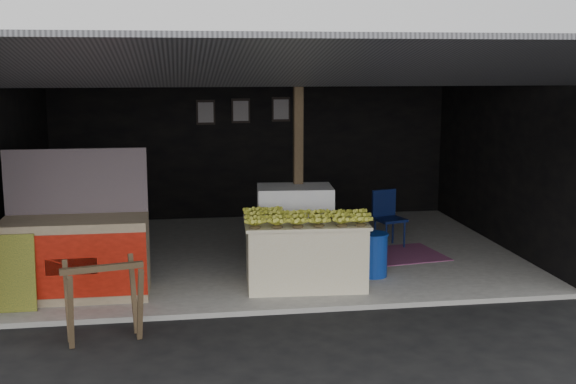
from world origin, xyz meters
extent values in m
plane|color=black|center=(0.00, 0.00, 0.00)|extent=(80.00, 80.00, 0.00)
cube|color=gray|center=(0.00, 2.50, 0.03)|extent=(7.00, 5.00, 0.06)
cube|color=black|center=(0.00, 5.00, 1.51)|extent=(7.00, 0.15, 2.90)
cube|color=black|center=(-3.50, 2.50, 1.51)|extent=(0.15, 5.00, 2.90)
cube|color=black|center=(3.50, 2.50, 1.51)|extent=(0.15, 5.00, 2.90)
cube|color=#232326|center=(0.00, 2.50, 2.96)|extent=(7.20, 5.20, 0.12)
cube|color=#232326|center=(0.00, -0.95, 2.73)|extent=(7.40, 2.47, 0.48)
cube|color=brown|center=(0.30, 1.90, 1.49)|extent=(0.12, 0.12, 2.85)
cube|color=silver|center=(0.21, 0.82, 0.44)|extent=(1.46, 0.93, 0.77)
cube|color=silver|center=(0.21, 0.82, 0.85)|extent=(1.52, 0.99, 0.04)
cube|color=white|center=(0.22, 1.67, 0.60)|extent=(1.03, 0.73, 1.09)
cube|color=navy|center=(0.22, 1.34, 0.66)|extent=(0.76, 0.08, 0.33)
cube|color=#B21414|center=(0.22, 1.34, 0.28)|extent=(0.49, 0.06, 0.11)
cube|color=#998466|center=(-2.48, 0.81, 0.52)|extent=(1.65, 0.73, 0.93)
cube|color=red|center=(-2.48, 0.44, 0.52)|extent=(1.65, 0.03, 0.72)
cube|color=white|center=(-2.48, 0.43, 0.52)|extent=(0.56, 0.01, 0.19)
cube|color=#181949|center=(-2.48, 1.12, 1.37)|extent=(1.65, 0.06, 0.77)
cube|color=black|center=(-3.15, 0.39, 0.49)|extent=(0.57, 0.12, 0.85)
cube|color=brown|center=(-2.33, -0.78, 0.41)|extent=(0.11, 0.30, 0.79)
cube|color=brown|center=(-1.69, -0.64, 0.41)|extent=(0.11, 0.30, 0.79)
cube|color=brown|center=(-2.42, -0.40, 0.41)|extent=(0.11, 0.30, 0.79)
cube|color=brown|center=(-1.78, -0.26, 0.41)|extent=(0.11, 0.30, 0.79)
cube|color=brown|center=(-2.05, -0.52, 0.76)|extent=(0.80, 0.23, 0.06)
cylinder|color=navy|center=(1.13, 1.09, 0.32)|extent=(0.36, 0.36, 0.53)
cylinder|color=#0B153D|center=(1.67, 2.30, 0.27)|extent=(0.03, 0.03, 0.41)
cylinder|color=#0B153D|center=(1.97, 2.39, 0.27)|extent=(0.03, 0.03, 0.41)
cylinder|color=#0B153D|center=(1.58, 2.60, 0.27)|extent=(0.03, 0.03, 0.41)
cylinder|color=#0B153D|center=(1.88, 2.69, 0.27)|extent=(0.03, 0.03, 0.41)
cube|color=#0B153D|center=(1.77, 2.49, 0.47)|extent=(0.48, 0.48, 0.04)
cube|color=#0B153D|center=(1.73, 2.66, 0.68)|extent=(0.39, 0.14, 0.42)
cube|color=#651650|center=(1.62, 2.00, 0.07)|extent=(1.63, 1.21, 0.01)
cube|color=black|center=(-0.80, 4.90, 1.91)|extent=(0.32, 0.03, 0.42)
cube|color=#4C4C59|center=(-0.80, 4.88, 1.91)|extent=(0.26, 0.02, 0.34)
cube|color=black|center=(-0.20, 4.90, 1.93)|extent=(0.32, 0.03, 0.42)
cube|color=#4C4C59|center=(-0.20, 4.88, 1.93)|extent=(0.26, 0.02, 0.34)
cube|color=black|center=(0.50, 4.90, 1.95)|extent=(0.32, 0.03, 0.42)
cube|color=#4C4C59|center=(0.50, 4.88, 1.95)|extent=(0.26, 0.02, 0.34)
camera|label=1|loc=(-1.29, -7.53, 2.74)|focal=45.00mm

